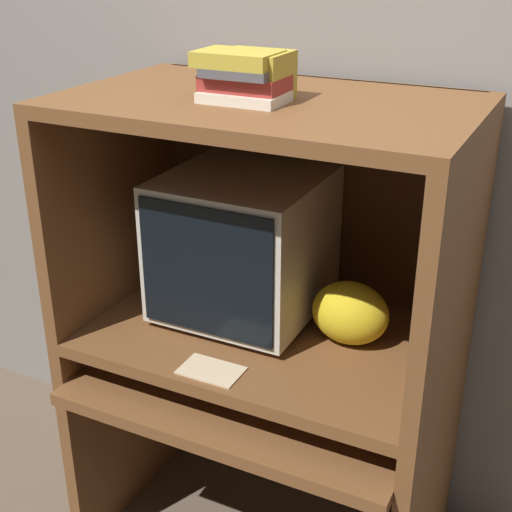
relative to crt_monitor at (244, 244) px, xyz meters
name	(u,v)px	position (x,y,z in m)	size (l,w,h in m)	color
wall_back	(324,114)	(0.11, 0.31, 0.32)	(6.00, 0.06, 2.60)	gray
desk_base	(258,441)	(0.11, -0.13, -0.57)	(1.03, 0.70, 0.64)	brown
desk_monitor_shelf	(266,338)	(0.11, -0.08, -0.24)	(1.03, 0.65, 0.13)	brown
hutch_upper	(273,179)	(0.11, -0.04, 0.22)	(1.03, 0.65, 0.65)	brown
crt_monitor	(244,244)	(0.00, 0.00, 0.00)	(0.42, 0.45, 0.42)	beige
keyboard	(220,384)	(0.04, -0.22, -0.33)	(0.42, 0.13, 0.03)	black
mouse	(313,411)	(0.31, -0.23, -0.32)	(0.07, 0.05, 0.03)	#B7B7B7
snack_bag	(350,313)	(0.34, -0.03, -0.13)	(0.21, 0.16, 0.17)	gold
book_stack	(242,77)	(0.07, -0.14, 0.50)	(0.21, 0.14, 0.12)	beige
paper_card	(211,370)	(0.07, -0.33, -0.21)	(0.16, 0.10, 0.00)	#CCB28C
storage_box	(254,76)	(0.09, -0.12, 0.49)	(0.16, 0.14, 0.11)	gold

